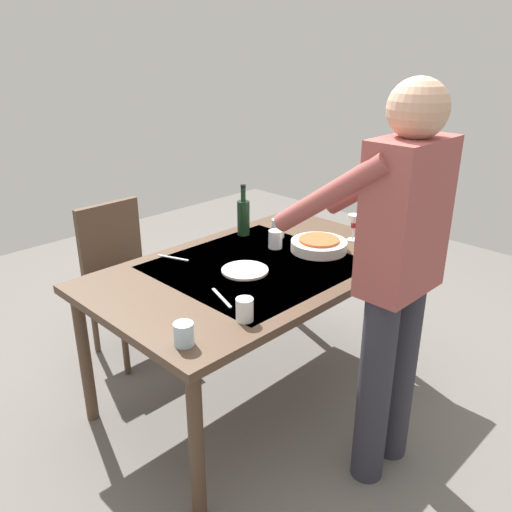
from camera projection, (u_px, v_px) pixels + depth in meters
The scene contains 14 objects.
ground_plane at pixel (256, 389), 2.94m from camera, with size 6.00×6.00×0.00m, color #66605B.
dining_table at pixel (256, 277), 2.68m from camera, with size 1.65×1.00×0.75m.
chair_near at pixel (121, 270), 3.15m from camera, with size 0.40×0.40×0.91m.
person_server at pixel (396, 269), 2.09m from camera, with size 0.42×0.61×1.69m.
wine_bottle at pixel (243, 216), 3.03m from camera, with size 0.07×0.07×0.30m.
wine_glass_left at pixel (354, 223), 2.94m from camera, with size 0.07×0.07×0.15m.
water_cup_near_left at pixel (278, 228), 3.01m from camera, with size 0.07×0.07×0.11m, color silver.
water_cup_near_right at pixel (275, 239), 2.86m from camera, with size 0.08×0.08×0.10m, color silver.
water_cup_far_left at pixel (184, 334), 1.95m from camera, with size 0.08×0.08×0.09m, color silver.
water_cup_far_right at pixel (245, 310), 2.12m from camera, with size 0.07×0.07×0.10m, color silver.
serving_bowl_pasta at pixel (319, 245), 2.82m from camera, with size 0.30×0.30×0.07m.
dinner_plate_near at pixel (245, 270), 2.58m from camera, with size 0.23×0.23×0.01m, color white.
table_knife at pixel (222, 298), 2.31m from camera, with size 0.01×0.20×0.01m, color silver.
table_fork at pixel (173, 258), 2.74m from camera, with size 0.01×0.18×0.01m, color silver.
Camera 1 is at (1.73, 1.72, 1.80)m, focal length 37.12 mm.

